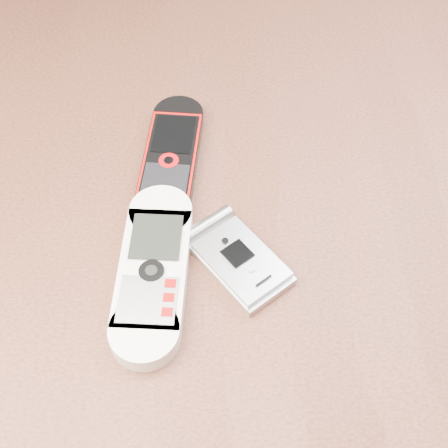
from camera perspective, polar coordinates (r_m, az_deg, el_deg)
table at (r=0.66m, az=-0.43°, el=-5.93°), size 1.20×0.80×0.75m
nokia_white at (r=0.54m, az=-6.48°, el=-4.21°), size 0.07×0.18×0.02m
nokia_black_red at (r=0.62m, az=-4.89°, el=5.99°), size 0.07×0.18×0.02m
motorola_razr at (r=0.55m, az=1.40°, el=-3.31°), size 0.11×0.12×0.02m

